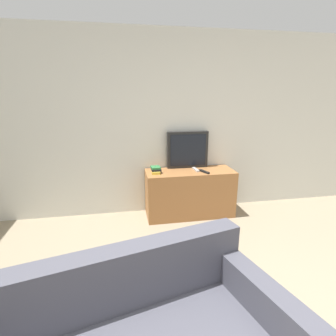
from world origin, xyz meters
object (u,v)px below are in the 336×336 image
object	(u,v)px
book_stack	(156,170)
remote_on_stand	(196,170)
remote_secondary	(204,172)
television	(187,150)
tv_stand	(190,193)

from	to	relation	value
book_stack	remote_on_stand	world-z (taller)	book_stack
remote_secondary	remote_on_stand	bearing A→B (deg)	126.53
television	remote_secondary	distance (m)	0.43
tv_stand	television	xyz separation A→B (m)	(0.01, 0.19, 0.61)
remote_secondary	book_stack	bearing A→B (deg)	170.77
tv_stand	remote_secondary	bearing A→B (deg)	-32.30
remote_on_stand	remote_secondary	xyz separation A→B (m)	(0.09, -0.12, 0.00)
tv_stand	remote_on_stand	distance (m)	0.36
tv_stand	remote_on_stand	xyz separation A→B (m)	(0.08, 0.01, 0.35)
remote_on_stand	book_stack	bearing A→B (deg)	-178.95
remote_on_stand	remote_secondary	world-z (taller)	same
book_stack	remote_secondary	world-z (taller)	book_stack
television	book_stack	distance (m)	0.58
television	remote_on_stand	xyz separation A→B (m)	(0.08, -0.18, -0.26)
remote_on_stand	remote_secondary	bearing A→B (deg)	-53.47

